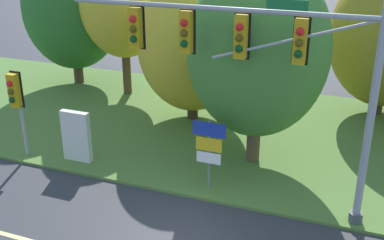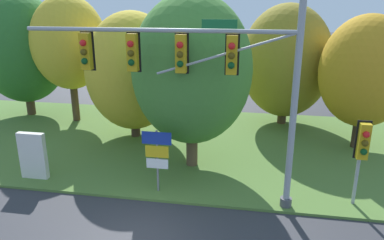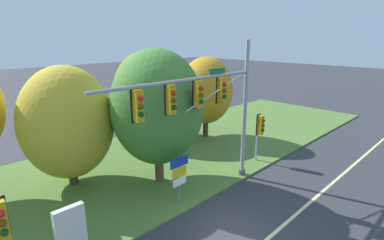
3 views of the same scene
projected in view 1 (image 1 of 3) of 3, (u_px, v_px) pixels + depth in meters
The scene contains 9 objects.
grass_verge at pixel (251, 132), 20.23m from camera, with size 48.00×11.50×0.10m, color #517533.
traffic_signal_mast at pixel (263, 55), 13.28m from camera, with size 9.17×0.49×7.55m.
pedestrian_signal_further_along at pixel (16, 96), 17.10m from camera, with size 0.46×0.55×3.27m.
route_sign_post at pixel (209, 146), 15.27m from camera, with size 1.09×0.08×2.39m.
tree_nearest_road at pixel (73, 8), 24.81m from camera, with size 5.09×5.09×7.22m.
tree_left_of_mast at pixel (123, 4), 22.95m from camera, with size 4.17×4.17×7.13m.
tree_behind_signpost at pixel (193, 43), 20.26m from camera, with size 4.71×4.71×6.36m.
tree_mid_verge at pixel (258, 50), 16.20m from camera, with size 4.85×4.85×7.17m.
info_kiosk at pixel (76, 136), 17.38m from camera, with size 1.10×0.24×1.90m.
Camera 1 is at (4.36, -9.92, 8.20)m, focal length 45.00 mm.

